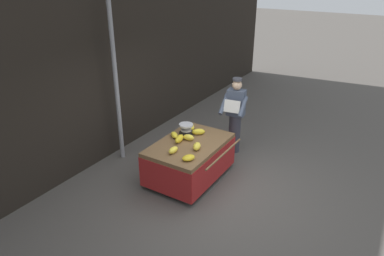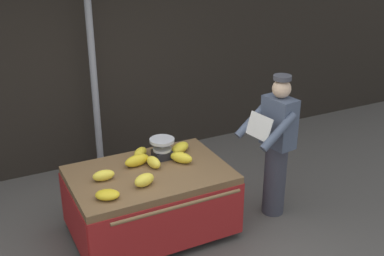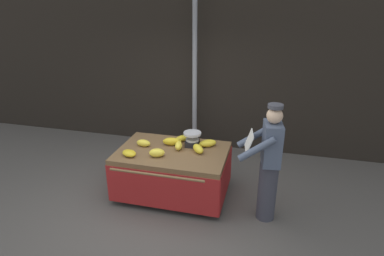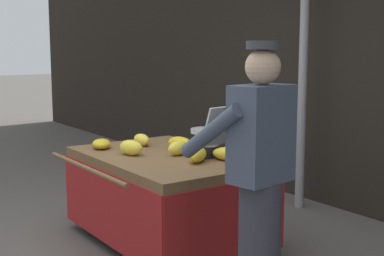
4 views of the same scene
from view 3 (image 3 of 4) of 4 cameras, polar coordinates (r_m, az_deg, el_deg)
ground_plane at (r=4.97m, az=-6.35°, el=-14.79°), size 60.00×60.00×0.00m
back_wall at (r=6.64m, az=1.25°, el=15.22°), size 16.00×0.24×4.40m
street_pole at (r=6.32m, az=0.48°, el=10.25°), size 0.09×0.09×3.39m
banana_cart at (r=5.12m, az=-3.43°, el=-6.06°), size 1.71×1.33×0.77m
weighing_scale at (r=5.12m, az=0.06°, el=-1.98°), size 0.28×0.28×0.23m
banana_bunch_0 at (r=5.32m, az=-1.78°, el=-1.85°), size 0.26×0.27×0.10m
banana_bunch_1 at (r=5.18m, az=-3.56°, el=-2.39°), size 0.31×0.17×0.13m
banana_bunch_2 at (r=4.83m, az=-6.19°, el=-4.36°), size 0.26×0.20×0.13m
banana_bunch_3 at (r=5.04m, az=-2.37°, el=-3.12°), size 0.15×0.23×0.12m
banana_bunch_4 at (r=4.92m, az=-11.00°, el=-4.37°), size 0.28×0.25×0.09m
banana_bunch_5 at (r=4.94m, az=1.08°, el=-3.66°), size 0.26×0.29×0.12m
banana_bunch_6 at (r=5.14m, az=2.79°, el=-2.70°), size 0.32×0.27×0.11m
banana_bunch_7 at (r=5.19m, az=-8.53°, el=-2.63°), size 0.23×0.13×0.11m
vendor_person at (r=4.54m, az=13.35°, el=-6.09°), size 0.62×0.57×1.71m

